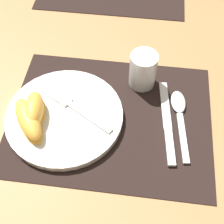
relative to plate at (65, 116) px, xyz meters
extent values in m
plane|color=#A37547|center=(0.10, 0.02, -0.01)|extent=(3.00, 3.00, 0.00)
cube|color=black|center=(0.10, 0.02, -0.01)|extent=(0.46, 0.35, 0.00)
cylinder|color=white|center=(0.00, 0.00, 0.00)|extent=(0.26, 0.26, 0.02)
cylinder|color=silver|center=(0.17, 0.13, 0.04)|extent=(0.06, 0.06, 0.09)
cylinder|color=#F9AD19|center=(0.17, 0.13, 0.01)|extent=(0.05, 0.05, 0.04)
cube|color=silver|center=(0.24, -0.05, 0.00)|extent=(0.03, 0.09, 0.01)
cube|color=silver|center=(0.23, 0.06, -0.01)|extent=(0.03, 0.13, 0.01)
cube|color=silver|center=(0.27, -0.02, -0.01)|extent=(0.03, 0.13, 0.01)
ellipsoid|color=silver|center=(0.26, 0.07, 0.00)|extent=(0.04, 0.07, 0.01)
cube|color=silver|center=(0.06, 0.00, 0.01)|extent=(0.11, 0.07, 0.00)
cube|color=silver|center=(-0.03, 0.05, 0.01)|extent=(0.08, 0.06, 0.00)
ellipsoid|color=#F7C656|center=(-0.06, -0.01, 0.01)|extent=(0.06, 0.10, 0.01)
ellipsoid|color=#F9B242|center=(-0.06, -0.01, 0.03)|extent=(0.06, 0.10, 0.05)
ellipsoid|color=#F7C656|center=(-0.07, -0.04, 0.01)|extent=(0.11, 0.13, 0.01)
ellipsoid|color=#F9B242|center=(-0.07, -0.04, 0.03)|extent=(0.10, 0.12, 0.04)
camera|label=1|loc=(0.16, -0.38, 0.58)|focal=50.00mm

